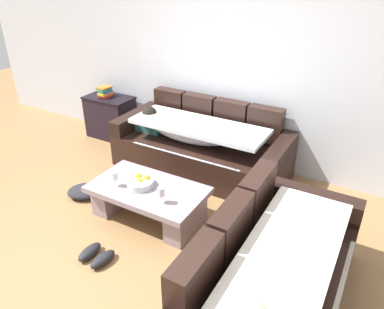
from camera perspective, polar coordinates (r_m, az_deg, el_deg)
name	(u,v)px	position (r m, az deg, el deg)	size (l,w,h in m)	color
ground_plane	(142,249)	(3.67, -7.71, -14.38)	(14.00, 14.00, 0.00)	olive
back_wall	(240,61)	(4.72, 7.40, 14.20)	(9.00, 0.10, 2.70)	silver
couch_along_wall	(200,146)	(4.73, 1.18, 1.29)	(2.21, 0.92, 0.88)	black
couch_near_window	(271,282)	(2.95, 12.24, -18.73)	(0.92, 2.00, 0.88)	black
coffee_table	(148,199)	(3.91, -6.80, -6.82)	(1.20, 0.68, 0.38)	gray
fruit_bowl	(141,182)	(3.85, -7.98, -4.27)	(0.28, 0.28, 0.10)	silver
wine_glass_near_left	(115,176)	(3.85, -11.90, -3.29)	(0.07, 0.07, 0.17)	silver
wine_glass_near_right	(161,192)	(3.53, -4.83, -5.85)	(0.07, 0.07, 0.17)	silver
side_cabinet	(111,117)	(5.81, -12.52, 5.72)	(0.72, 0.44, 0.64)	black
book_stack_on_cabinet	(105,92)	(5.71, -13.36, 9.48)	(0.19, 0.22, 0.15)	red
pair_of_shoes	(96,255)	(3.62, -14.65, -14.92)	(0.31, 0.29, 0.09)	black
crumpled_garment	(85,191)	(4.50, -16.27, -5.47)	(0.40, 0.32, 0.12)	#232328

